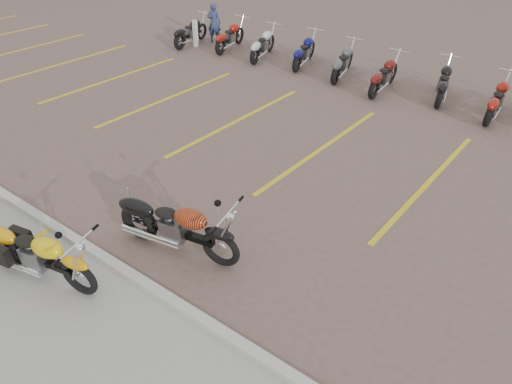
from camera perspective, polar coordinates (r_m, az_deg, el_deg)
ground at (r=9.70m, az=-4.87°, el=-3.60°), size 100.00×100.00×0.00m
curb at (r=8.65m, az=-13.90°, el=-9.34°), size 60.00×0.18×0.12m
parking_stripes at (r=12.47m, az=7.58°, el=4.99°), size 38.00×5.50×0.01m
yellow_cruiser at (r=8.91m, az=-23.62°, el=-6.61°), size 2.31×0.62×0.96m
flame_cruiser at (r=8.83m, az=-9.17°, el=-4.01°), size 2.44×0.62×1.01m
person_a at (r=20.92m, az=-4.81°, el=18.70°), size 0.65×0.55×1.52m
bollard at (r=20.51m, az=-6.95°, el=17.55°), size 0.17×0.17×1.00m
bg_bike_row at (r=15.92m, az=20.25°, el=11.62°), size 20.81×2.09×1.10m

